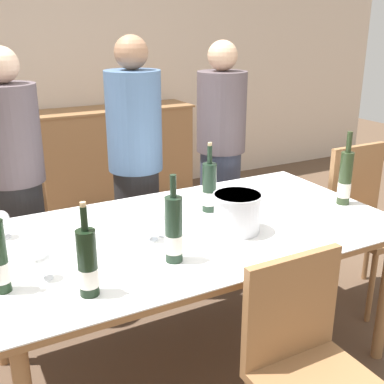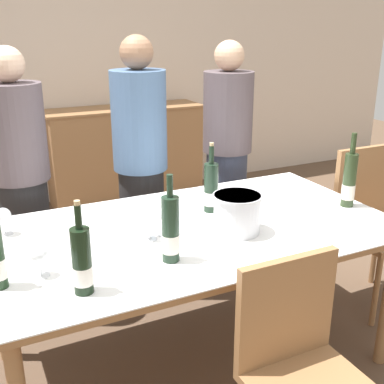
{
  "view_description": "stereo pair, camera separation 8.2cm",
  "coord_description": "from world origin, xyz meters",
  "px_view_note": "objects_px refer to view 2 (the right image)",
  "views": [
    {
      "loc": [
        -0.99,
        -1.85,
        1.67
      ],
      "look_at": [
        0.0,
        0.0,
        0.93
      ],
      "focal_mm": 45.0,
      "sensor_mm": 36.0,
      "label": 1
    },
    {
      "loc": [
        -0.92,
        -1.89,
        1.67
      ],
      "look_at": [
        0.0,
        0.0,
        0.93
      ],
      "focal_mm": 45.0,
      "sensor_mm": 36.0,
      "label": 2
    }
  ],
  "objects_px": {
    "wine_bottle_1": "(171,231)",
    "wine_bottle_3": "(82,262)",
    "wine_bottle_2": "(211,189)",
    "person_guest_right": "(227,160)",
    "wine_glass_0": "(3,217)",
    "chair_near_front": "(301,362)",
    "dining_table": "(192,240)",
    "wine_bottle_4": "(349,181)",
    "chair_right_end": "(371,216)",
    "person_guest_left": "(141,171)",
    "wine_glass_2": "(150,221)",
    "person_host": "(22,190)",
    "ice_bucket": "(237,212)",
    "sideboard_cabinet": "(126,154)",
    "wine_glass_1": "(40,256)",
    "wine_glass_3": "(164,215)"
  },
  "relations": [
    {
      "from": "person_guest_left",
      "to": "wine_glass_1",
      "type": "bearing_deg",
      "value": -128.11
    },
    {
      "from": "wine_bottle_3",
      "to": "person_guest_left",
      "type": "distance_m",
      "value": 1.33
    },
    {
      "from": "sideboard_cabinet",
      "to": "ice_bucket",
      "type": "xyz_separation_m",
      "value": [
        -0.33,
        -2.63,
        0.39
      ]
    },
    {
      "from": "wine_bottle_2",
      "to": "wine_glass_1",
      "type": "xyz_separation_m",
      "value": [
        -0.9,
        -0.32,
        -0.03
      ]
    },
    {
      "from": "chair_near_front",
      "to": "wine_bottle_2",
      "type": "bearing_deg",
      "value": 83.0
    },
    {
      "from": "ice_bucket",
      "to": "chair_right_end",
      "type": "bearing_deg",
      "value": 11.37
    },
    {
      "from": "sideboard_cabinet",
      "to": "wine_glass_1",
      "type": "distance_m",
      "value": 2.96
    },
    {
      "from": "dining_table",
      "to": "ice_bucket",
      "type": "relative_size",
      "value": 8.53
    },
    {
      "from": "wine_bottle_1",
      "to": "wine_bottle_3",
      "type": "xyz_separation_m",
      "value": [
        -0.38,
        -0.09,
        -0.01
      ]
    },
    {
      "from": "ice_bucket",
      "to": "wine_glass_3",
      "type": "relative_size",
      "value": 1.64
    },
    {
      "from": "sideboard_cabinet",
      "to": "person_host",
      "type": "relative_size",
      "value": 0.96
    },
    {
      "from": "wine_bottle_2",
      "to": "person_guest_right",
      "type": "bearing_deg",
      "value": 54.78
    },
    {
      "from": "dining_table",
      "to": "wine_glass_0",
      "type": "relative_size",
      "value": 14.92
    },
    {
      "from": "wine_glass_0",
      "to": "wine_glass_1",
      "type": "relative_size",
      "value": 1.02
    },
    {
      "from": "ice_bucket",
      "to": "wine_bottle_1",
      "type": "relative_size",
      "value": 0.62
    },
    {
      "from": "chair_right_end",
      "to": "person_guest_left",
      "type": "xyz_separation_m",
      "value": [
        -1.23,
        0.72,
        0.26
      ]
    },
    {
      "from": "wine_glass_3",
      "to": "person_host",
      "type": "relative_size",
      "value": 0.09
    },
    {
      "from": "wine_glass_3",
      "to": "person_guest_right",
      "type": "height_order",
      "value": "person_guest_right"
    },
    {
      "from": "chair_right_end",
      "to": "ice_bucket",
      "type": "bearing_deg",
      "value": -168.63
    },
    {
      "from": "chair_near_front",
      "to": "chair_right_end",
      "type": "relative_size",
      "value": 0.91
    },
    {
      "from": "wine_glass_2",
      "to": "person_guest_left",
      "type": "height_order",
      "value": "person_guest_left"
    },
    {
      "from": "wine_bottle_3",
      "to": "wine_bottle_1",
      "type": "bearing_deg",
      "value": 13.29
    },
    {
      "from": "wine_bottle_2",
      "to": "person_guest_right",
      "type": "xyz_separation_m",
      "value": [
        0.5,
        0.71,
        -0.09
      ]
    },
    {
      "from": "dining_table",
      "to": "wine_bottle_4",
      "type": "xyz_separation_m",
      "value": [
        0.87,
        -0.1,
        0.2
      ]
    },
    {
      "from": "wine_bottle_4",
      "to": "sideboard_cabinet",
      "type": "bearing_deg",
      "value": 98.21
    },
    {
      "from": "wine_bottle_3",
      "to": "person_guest_left",
      "type": "xyz_separation_m",
      "value": [
        0.64,
        1.16,
        -0.06
      ]
    },
    {
      "from": "wine_glass_2",
      "to": "person_host",
      "type": "relative_size",
      "value": 0.09
    },
    {
      "from": "ice_bucket",
      "to": "wine_glass_2",
      "type": "distance_m",
      "value": 0.4
    },
    {
      "from": "wine_glass_2",
      "to": "chair_right_end",
      "type": "bearing_deg",
      "value": 4.86
    },
    {
      "from": "wine_bottle_1",
      "to": "wine_glass_0",
      "type": "height_order",
      "value": "wine_bottle_1"
    },
    {
      "from": "wine_glass_2",
      "to": "person_host",
      "type": "height_order",
      "value": "person_host"
    },
    {
      "from": "wine_bottle_2",
      "to": "wine_bottle_3",
      "type": "xyz_separation_m",
      "value": [
        -0.79,
        -0.5,
        -0.0
      ]
    },
    {
      "from": "wine_glass_2",
      "to": "wine_glass_3",
      "type": "distance_m",
      "value": 0.09
    },
    {
      "from": "chair_near_front",
      "to": "person_guest_left",
      "type": "xyz_separation_m",
      "value": [
        -0.03,
        1.57,
        0.3
      ]
    },
    {
      "from": "dining_table",
      "to": "wine_bottle_4",
      "type": "distance_m",
      "value": 0.9
    },
    {
      "from": "wine_glass_0",
      "to": "wine_glass_1",
      "type": "distance_m",
      "value": 0.48
    },
    {
      "from": "ice_bucket",
      "to": "wine_glass_0",
      "type": "xyz_separation_m",
      "value": [
        -0.97,
        0.44,
        -0.01
      ]
    },
    {
      "from": "wine_bottle_1",
      "to": "wine_bottle_3",
      "type": "bearing_deg",
      "value": -166.71
    },
    {
      "from": "wine_glass_0",
      "to": "chair_near_front",
      "type": "bearing_deg",
      "value": -50.7
    },
    {
      "from": "wine_bottle_3",
      "to": "wine_glass_3",
      "type": "bearing_deg",
      "value": 36.63
    },
    {
      "from": "chair_near_front",
      "to": "person_host",
      "type": "distance_m",
      "value": 1.78
    },
    {
      "from": "person_guest_left",
      "to": "person_guest_right",
      "type": "xyz_separation_m",
      "value": [
        0.64,
        0.06,
        -0.02
      ]
    },
    {
      "from": "wine_glass_0",
      "to": "chair_near_front",
      "type": "height_order",
      "value": "wine_glass_0"
    },
    {
      "from": "chair_right_end",
      "to": "person_guest_left",
      "type": "relative_size",
      "value": 0.6
    },
    {
      "from": "person_guest_left",
      "to": "person_guest_right",
      "type": "distance_m",
      "value": 0.65
    },
    {
      "from": "wine_bottle_3",
      "to": "wine_glass_1",
      "type": "bearing_deg",
      "value": 122.52
    },
    {
      "from": "wine_bottle_1",
      "to": "wine_bottle_2",
      "type": "height_order",
      "value": "wine_bottle_1"
    },
    {
      "from": "chair_right_end",
      "to": "wine_bottle_2",
      "type": "bearing_deg",
      "value": 176.61
    },
    {
      "from": "wine_bottle_2",
      "to": "person_host",
      "type": "relative_size",
      "value": 0.23
    },
    {
      "from": "wine_glass_3",
      "to": "wine_glass_1",
      "type": "bearing_deg",
      "value": -165.03
    }
  ]
}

